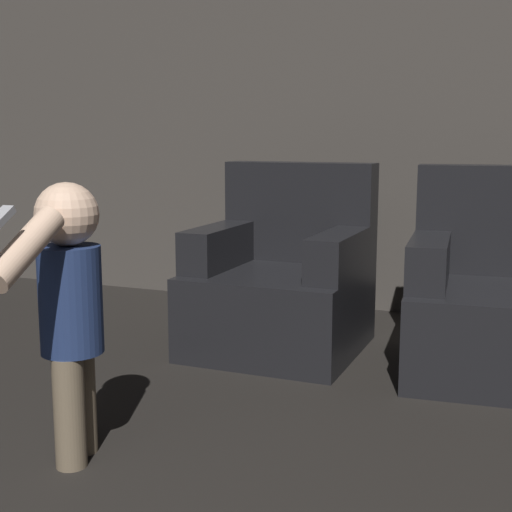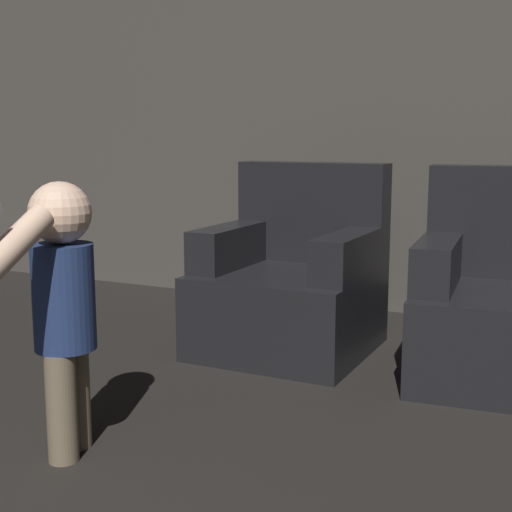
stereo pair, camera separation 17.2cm
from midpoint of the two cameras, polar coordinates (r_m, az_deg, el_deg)
wall_back at (r=4.22m, az=11.23°, el=13.24°), size 8.40×0.05×2.60m
armchair_left at (r=3.44m, az=4.36°, el=-2.31°), size 0.77×0.79×0.89m
armchair_right at (r=3.23m, az=21.18°, el=-3.75°), size 0.83×0.84×0.89m
person_toddler at (r=2.29m, az=-13.19°, el=-3.26°), size 0.19×0.60×0.88m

